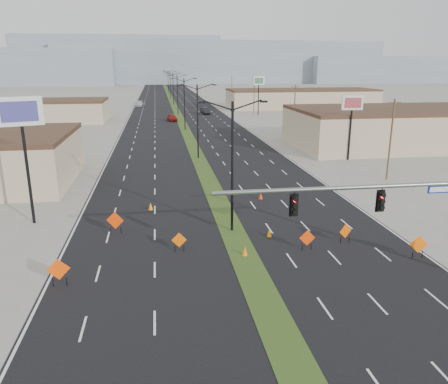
{
  "coord_description": "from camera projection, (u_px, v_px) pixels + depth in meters",
  "views": [
    {
      "loc": [
        -5.43,
        -19.59,
        12.54
      ],
      "look_at": [
        -0.63,
        11.98,
        3.2
      ],
      "focal_mm": 35.0,
      "sensor_mm": 36.0,
      "label": 1
    }
  ],
  "objects": [
    {
      "name": "streetlight_3",
      "position": [
        177.0,
        93.0,
        112.46
      ],
      "size": [
        5.15,
        0.24,
        10.02
      ],
      "color": "black",
      "rests_on": "ground"
    },
    {
      "name": "construction_sign_5",
      "position": [
        419.0,
        245.0,
        29.15
      ],
      "size": [
        1.2,
        0.24,
        1.61
      ],
      "rotation": [
        0.0,
        0.0,
        -0.17
      ],
      "color": "#FC6005",
      "rests_on": "ground"
    },
    {
      "name": "building_se_far",
      "position": [
        301.0,
        99.0,
        132.05
      ],
      "size": [
        44.0,
        16.0,
        5.0
      ],
      "primitive_type": "cube",
      "color": "#C2AE8A",
      "rests_on": "ground"
    },
    {
      "name": "streetlight_1",
      "position": [
        198.0,
        119.0,
        59.32
      ],
      "size": [
        5.15,
        0.24,
        10.02
      ],
      "color": "black",
      "rests_on": "ground"
    },
    {
      "name": "utility_pole_3",
      "position": [
        232.0,
        89.0,
        147.82
      ],
      "size": [
        1.6,
        0.2,
        9.0
      ],
      "color": "#4C3823",
      "rests_on": "ground"
    },
    {
      "name": "streetlight_2",
      "position": [
        184.0,
        102.0,
        85.89
      ],
      "size": [
        5.15,
        0.24,
        10.02
      ],
      "color": "black",
      "rests_on": "ground"
    },
    {
      "name": "construction_sign_2",
      "position": [
        179.0,
        241.0,
        30.18
      ],
      "size": [
        1.06,
        0.08,
        1.41
      ],
      "rotation": [
        0.0,
        0.0,
        -0.04
      ],
      "color": "#E75904",
      "rests_on": "ground"
    },
    {
      "name": "ground",
      "position": [
        270.0,
        313.0,
        22.89
      ],
      "size": [
        600.0,
        600.0,
        0.0
      ],
      "primitive_type": "plane",
      "color": "gray",
      "rests_on": "ground"
    },
    {
      "name": "utility_pole_0",
      "position": [
        391.0,
        139.0,
        48.19
      ],
      "size": [
        1.6,
        0.2,
        9.0
      ],
      "color": "#4C3823",
      "rests_on": "ground"
    },
    {
      "name": "utility_pole_1",
      "position": [
        295.0,
        108.0,
        81.4
      ],
      "size": [
        1.6,
        0.2,
        9.0
      ],
      "color": "#4C3823",
      "rests_on": "ground"
    },
    {
      "name": "pole_sign_west",
      "position": [
        21.0,
        121.0,
        33.64
      ],
      "size": [
        3.23,
        1.51,
        10.2
      ],
      "rotation": [
        0.0,
        0.0,
        0.36
      ],
      "color": "black",
      "rests_on": "ground"
    },
    {
      "name": "streetlight_5",
      "position": [
        170.0,
        84.0,
        165.6
      ],
      "size": [
        5.15,
        0.24,
        10.02
      ],
      "color": "black",
      "rests_on": "ground"
    },
    {
      "name": "mesa_east",
      "position": [
        409.0,
        70.0,
        321.51
      ],
      "size": [
        160.0,
        50.0,
        18.0
      ],
      "primitive_type": "cube",
      "color": "gray",
      "rests_on": "ground"
    },
    {
      "name": "cone_0",
      "position": [
        245.0,
        251.0,
        29.69
      ],
      "size": [
        0.53,
        0.53,
        0.67
      ],
      "primitive_type": "cone",
      "rotation": [
        0.0,
        0.0,
        -0.4
      ],
      "color": "#FF6F05",
      "rests_on": "ground"
    },
    {
      "name": "building_sw_far",
      "position": [
        38.0,
        112.0,
        98.3
      ],
      "size": [
        30.0,
        14.0,
        4.5
      ],
      "primitive_type": "cube",
      "color": "#C2AE8A",
      "rests_on": "ground"
    },
    {
      "name": "median_strip",
      "position": [
        177.0,
        113.0,
        117.78
      ],
      "size": [
        2.0,
        400.0,
        0.04
      ],
      "primitive_type": "cube",
      "color": "#364B1A",
      "rests_on": "ground"
    },
    {
      "name": "streetlight_6",
      "position": [
        168.0,
        81.0,
        192.17
      ],
      "size": [
        5.15,
        0.24,
        10.02
      ],
      "color": "black",
      "rests_on": "ground"
    },
    {
      "name": "construction_sign_0",
      "position": [
        58.0,
        270.0,
        25.39
      ],
      "size": [
        1.3,
        0.27,
        1.75
      ],
      "rotation": [
        0.0,
        0.0,
        0.17
      ],
      "color": "#EE4405",
      "rests_on": "ground"
    },
    {
      "name": "construction_sign_1",
      "position": [
        115.0,
        221.0,
        33.25
      ],
      "size": [
        1.32,
        0.4,
        1.81
      ],
      "rotation": [
        0.0,
        0.0,
        -0.27
      ],
      "color": "#F53C05",
      "rests_on": "ground"
    },
    {
      "name": "construction_sign_3",
      "position": [
        307.0,
        239.0,
        30.4
      ],
      "size": [
        1.13,
        0.06,
        1.5
      ],
      "rotation": [
        0.0,
        0.0,
        -0.02
      ],
      "color": "#EF3805",
      "rests_on": "ground"
    },
    {
      "name": "mesa_center",
      "position": [
        220.0,
        62.0,
        309.39
      ],
      "size": [
        220.0,
        50.0,
        28.0
      ],
      "primitive_type": "cube",
      "color": "gray",
      "rests_on": "ground"
    },
    {
      "name": "streetlight_4",
      "position": [
        173.0,
        88.0,
        139.03
      ],
      "size": [
        5.15,
        0.24,
        10.02
      ],
      "color": "black",
      "rests_on": "ground"
    },
    {
      "name": "mesa_backdrop",
      "position": [
        121.0,
        60.0,
        317.71
      ],
      "size": [
        140.0,
        50.0,
        32.0
      ],
      "primitive_type": "cube",
      "color": "gray",
      "rests_on": "ground"
    },
    {
      "name": "pole_sign_east_far",
      "position": [
        259.0,
        84.0,
        110.86
      ],
      "size": [
        3.11,
        1.3,
        9.67
      ],
      "rotation": [
        0.0,
        0.0,
        0.31
      ],
      "color": "black",
      "rests_on": "ground"
    },
    {
      "name": "car_far",
      "position": [
        139.0,
        104.0,
        135.78
      ],
      "size": [
        2.8,
        5.76,
        1.62
      ],
      "primitive_type": "imported",
      "rotation": [
        0.0,
        0.0,
        -0.1
      ],
      "color": "silver",
      "rests_on": "ground"
    },
    {
      "name": "car_mid",
      "position": [
        205.0,
        111.0,
        114.83
      ],
      "size": [
        2.35,
        5.2,
        1.65
      ],
      "primitive_type": "imported",
      "rotation": [
        0.0,
        0.0,
        0.12
      ],
      "color": "black",
      "rests_on": "ground"
    },
    {
      "name": "building_se_near",
      "position": [
        407.0,
        128.0,
        69.72
      ],
      "size": [
        36.0,
        18.0,
        5.5
      ],
      "primitive_type": "cube",
      "color": "#C2AE8A",
      "rests_on": "ground"
    },
    {
      "name": "road_surface",
      "position": [
        177.0,
        113.0,
        117.78
      ],
      "size": [
        25.0,
        400.0,
        0.02
      ],
      "primitive_type": "cube",
      "color": "black",
      "rests_on": "ground"
    },
    {
      "name": "streetlight_0",
      "position": [
        232.0,
        163.0,
        32.76
      ],
      "size": [
        5.15,
        0.24,
        10.02
      ],
      "color": "black",
      "rests_on": "ground"
    },
    {
      "name": "cone_3",
      "position": [
        151.0,
        206.0,
        39.08
      ],
      "size": [
        0.47,
        0.47,
        0.68
      ],
      "primitive_type": "cone",
      "rotation": [
        0.0,
        0.0,
        -0.18
      ],
      "color": "orange",
      "rests_on": "ground"
    },
    {
      "name": "car_left",
      "position": [
        172.0,
        118.0,
        100.63
      ],
      "size": [
        2.44,
        4.77,
        1.56
      ],
      "primitive_type": "imported",
      "rotation": [
        0.0,
        0.0,
        0.14
      ],
      "color": "maroon",
      "rests_on": "ground"
    },
    {
      "name": "utility_pole_2",
      "position": [
        254.0,
        96.0,
        114.61
      ],
      "size": [
        1.6,
        0.2,
        9.0
      ],
      "color": "#4C3823",
      "rests_on": "ground"
    },
    {
      "name": "signal_mast",
      "position": [
        411.0,
        207.0,
        24.68
      ],
      "size": [
        16.3,
        0.6,
        8.0
      ],
      "color": "slate",
      "rests_on": "ground"
    },
    {
      "name": "cone_2",
      "position": [
        261.0,
        196.0,
        42.25
      ],
      "size": [
        0.5,
        0.5,
        0.69
      ],
      "primitive_type": "cone",
      "rotation": [
        0.0,
        0.0,
        -0.24
      ],
      "color": "red",
      "rests_on": "ground"
    },
    {
      "name": "cone_1",
      "position": [
        269.0,
        233.0,
        32.99
      ],
      "size": [
        0.41,
        0.41,
        0.64
      ],
      "primitive_type": "cone",
      "rotation": [
        0.0,
        0.0,
        0.06
      ],
      "color": "orange",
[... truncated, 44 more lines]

